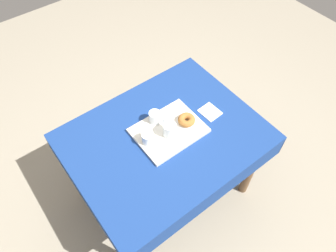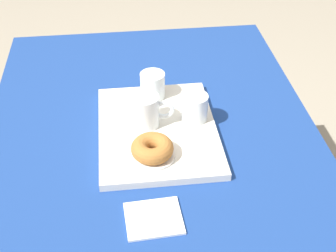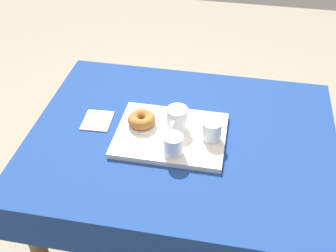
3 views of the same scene
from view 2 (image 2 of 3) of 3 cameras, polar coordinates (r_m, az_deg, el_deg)
dining_table at (r=1.39m, az=-1.92°, el=-3.22°), size 1.17×0.91×0.74m
serving_tray at (r=1.29m, az=-1.27°, el=-0.51°), size 0.41×0.32×0.02m
tea_mug_left at (r=1.27m, az=-2.75°, el=1.77°), size 0.08×0.12×0.09m
water_glass_near at (r=1.30m, az=3.21°, el=2.10°), size 0.07×0.07×0.08m
water_glass_far at (r=1.39m, az=-1.86°, el=4.84°), size 0.07×0.07×0.08m
donut_plate_left at (r=1.19m, az=-1.89°, el=-3.59°), size 0.11×0.11×0.01m
sugar_donut_left at (r=1.17m, az=-1.91°, el=-2.70°), size 0.11×0.11×0.04m
paper_napkin at (r=1.07m, az=-1.74°, el=-11.06°), size 0.12×0.13×0.01m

